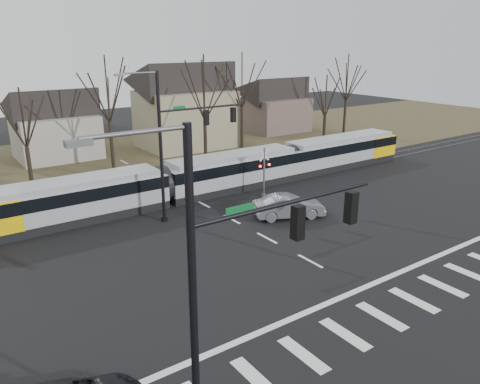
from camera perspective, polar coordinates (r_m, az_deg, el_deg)
ground at (r=26.05m, az=11.60°, el=-9.86°), size 140.00×140.00×0.00m
grass_verge at (r=51.91m, az=-14.76°, el=4.00°), size 140.00×28.00×0.01m
crosswalk at (r=23.88m, az=18.71°, el=-13.23°), size 27.00×2.60×0.01m
stop_line at (r=25.02m, az=14.63°, el=-11.32°), size 28.00×0.35×0.01m
lane_dashes at (r=37.82m, az=-6.09°, el=-0.63°), size 0.18×30.00×0.01m
rail_pair at (r=37.65m, az=-5.95°, el=-0.67°), size 90.00×1.52×0.06m
tram at (r=39.34m, az=-1.07°, el=2.69°), size 39.74×2.95×3.01m
sedan at (r=33.30m, az=5.98°, el=-1.75°), size 5.37×6.26×1.65m
signal_pole_near_left at (r=13.25m, az=0.34°, el=-10.41°), size 9.28×0.44×10.20m
signal_pole_far at (r=32.27m, az=-7.13°, el=6.57°), size 9.28×0.44×10.20m
rail_crossing_signal at (r=37.33m, az=2.95°, el=2.22°), size 1.08×0.36×4.00m
tree_row at (r=46.24m, az=-10.23°, el=8.97°), size 59.20×7.20×10.00m
house_b at (r=53.52m, az=-21.69°, el=8.08°), size 8.64×7.56×7.65m
house_c at (r=55.52m, az=-6.73°, el=10.84°), size 10.80×8.64×10.10m
house_d at (r=65.64m, az=4.22°, el=10.88°), size 8.64×7.56×7.65m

